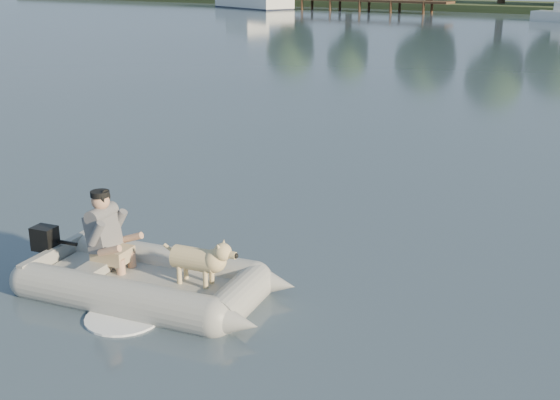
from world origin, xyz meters
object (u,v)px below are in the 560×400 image
Objects in this scene: dinghy at (148,252)px; man at (104,229)px; dock at (354,5)px; dog at (195,263)px.

dinghy is 0.65m from man.
dock is 58.08m from man.
man reaches higher than dock.
dock reaches higher than dog.
dock is 18.60× the size of man.
man is (-0.62, -0.08, 0.17)m from dinghy.
dinghy is 4.44× the size of man.
dock is 58.38m from dog.
dock is at bearing 104.53° from dinghy.
dock is 21.50× the size of dog.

